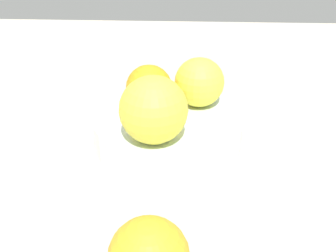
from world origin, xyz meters
The scene contains 5 objects.
ground_plane centered at (0.00, 0.00, -1.00)cm, with size 110.00×110.00×2.00cm, color #BCB29E.
fruit_bowl centered at (0.00, 0.00, 1.89)cm, with size 19.38×19.38×3.98cm.
orange_in_bowl_0 centered at (2.54, -1.82, 6.99)cm, with size 6.02×6.02×6.02cm, color orange.
orange_in_bowl_1 centered at (1.38, 5.86, 7.92)cm, with size 7.87×7.87×7.87cm, color yellow.
orange_in_bowl_2 centered at (-3.99, -3.27, 7.26)cm, with size 6.56×6.56×6.56cm, color yellow.
Camera 1 is at (-2.10, 47.41, 30.34)cm, focal length 45.00 mm.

